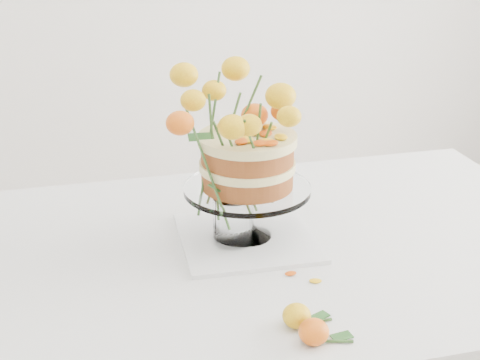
% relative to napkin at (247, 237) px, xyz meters
% --- Properties ---
extents(table, '(1.43, 0.93, 0.76)m').
position_rel_napkin_xyz_m(table, '(0.07, -0.03, -0.09)').
color(table, tan).
rests_on(table, ground).
extents(napkin, '(0.31, 0.31, 0.01)m').
position_rel_napkin_xyz_m(napkin, '(0.00, 0.00, 0.00)').
color(napkin, white).
rests_on(napkin, table).
extents(cake_stand, '(0.28, 0.28, 0.25)m').
position_rel_napkin_xyz_m(cake_stand, '(0.00, -0.00, 0.17)').
color(cake_stand, white).
rests_on(cake_stand, napkin).
extents(rose_vase, '(0.35, 0.35, 0.44)m').
position_rel_napkin_xyz_m(rose_vase, '(-0.04, -0.02, 0.25)').
color(rose_vase, white).
rests_on(rose_vase, table).
extents(loose_rose_near, '(0.09, 0.05, 0.04)m').
position_rel_napkin_xyz_m(loose_rose_near, '(0.00, -0.35, 0.02)').
color(loose_rose_near, yellow).
rests_on(loose_rose_near, table).
extents(loose_rose_far, '(0.10, 0.05, 0.05)m').
position_rel_napkin_xyz_m(loose_rose_far, '(0.01, -0.40, 0.02)').
color(loose_rose_far, '#E85A0B').
rests_on(loose_rose_far, table).
extents(stray_petal_a, '(0.03, 0.02, 0.00)m').
position_rel_napkin_xyz_m(stray_petal_a, '(-0.05, -0.13, -0.00)').
color(stray_petal_a, yellow).
rests_on(stray_petal_a, table).
extents(stray_petal_b, '(0.03, 0.02, 0.00)m').
position_rel_napkin_xyz_m(stray_petal_b, '(0.05, -0.17, -0.00)').
color(stray_petal_b, yellow).
rests_on(stray_petal_b, table).
extents(stray_petal_c, '(0.03, 0.02, 0.00)m').
position_rel_napkin_xyz_m(stray_petal_c, '(0.09, -0.21, -0.00)').
color(stray_petal_c, yellow).
rests_on(stray_petal_c, table).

